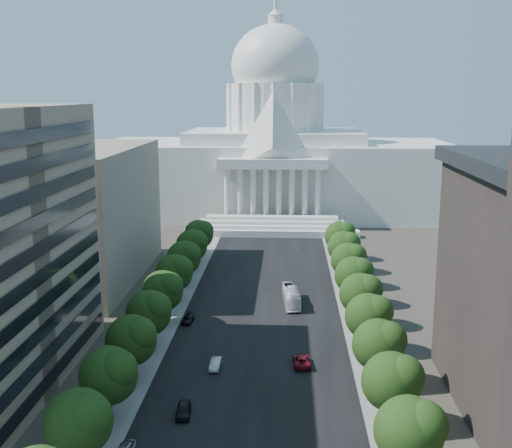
% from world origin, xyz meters
% --- Properties ---
extents(road_asphalt, '(30.00, 260.00, 0.01)m').
position_xyz_m(road_asphalt, '(0.00, 90.00, 0.00)').
color(road_asphalt, black).
rests_on(road_asphalt, ground).
extents(sidewalk_left, '(8.00, 260.00, 0.02)m').
position_xyz_m(sidewalk_left, '(-19.00, 90.00, 0.00)').
color(sidewalk_left, gray).
rests_on(sidewalk_left, ground).
extents(sidewalk_right, '(8.00, 260.00, 0.02)m').
position_xyz_m(sidewalk_right, '(19.00, 90.00, 0.00)').
color(sidewalk_right, gray).
rests_on(sidewalk_right, ground).
extents(capitol, '(120.00, 56.00, 73.00)m').
position_xyz_m(capitol, '(0.00, 184.89, 20.01)').
color(capitol, white).
rests_on(capitol, ground).
extents(office_block_left_far, '(38.00, 52.00, 30.00)m').
position_xyz_m(office_block_left_far, '(-48.00, 100.00, 15.00)').
color(office_block_left_far, gray).
rests_on(office_block_left_far, ground).
extents(tree_l_b, '(7.79, 7.60, 9.97)m').
position_xyz_m(tree_l_b, '(-17.66, 23.81, 6.45)').
color(tree_l_b, '#33261C').
rests_on(tree_l_b, ground).
extents(tree_l_c, '(7.79, 7.60, 9.97)m').
position_xyz_m(tree_l_c, '(-17.66, 35.81, 6.45)').
color(tree_l_c, '#33261C').
rests_on(tree_l_c, ground).
extents(tree_l_d, '(7.79, 7.60, 9.97)m').
position_xyz_m(tree_l_d, '(-17.66, 47.81, 6.45)').
color(tree_l_d, '#33261C').
rests_on(tree_l_d, ground).
extents(tree_l_e, '(7.79, 7.60, 9.97)m').
position_xyz_m(tree_l_e, '(-17.66, 59.81, 6.45)').
color(tree_l_e, '#33261C').
rests_on(tree_l_e, ground).
extents(tree_l_f, '(7.79, 7.60, 9.97)m').
position_xyz_m(tree_l_f, '(-17.66, 71.81, 6.45)').
color(tree_l_f, '#33261C').
rests_on(tree_l_f, ground).
extents(tree_l_g, '(7.79, 7.60, 9.97)m').
position_xyz_m(tree_l_g, '(-17.66, 83.81, 6.45)').
color(tree_l_g, '#33261C').
rests_on(tree_l_g, ground).
extents(tree_l_h, '(7.79, 7.60, 9.97)m').
position_xyz_m(tree_l_h, '(-17.66, 95.81, 6.45)').
color(tree_l_h, '#33261C').
rests_on(tree_l_h, ground).
extents(tree_l_i, '(7.79, 7.60, 9.97)m').
position_xyz_m(tree_l_i, '(-17.66, 107.81, 6.45)').
color(tree_l_i, '#33261C').
rests_on(tree_l_i, ground).
extents(tree_l_j, '(7.79, 7.60, 9.97)m').
position_xyz_m(tree_l_j, '(-17.66, 119.81, 6.45)').
color(tree_l_j, '#33261C').
rests_on(tree_l_j, ground).
extents(tree_r_b, '(7.79, 7.60, 9.97)m').
position_xyz_m(tree_r_b, '(18.34, 23.81, 6.45)').
color(tree_r_b, '#33261C').
rests_on(tree_r_b, ground).
extents(tree_r_c, '(7.79, 7.60, 9.97)m').
position_xyz_m(tree_r_c, '(18.34, 35.81, 6.45)').
color(tree_r_c, '#33261C').
rests_on(tree_r_c, ground).
extents(tree_r_d, '(7.79, 7.60, 9.97)m').
position_xyz_m(tree_r_d, '(18.34, 47.81, 6.45)').
color(tree_r_d, '#33261C').
rests_on(tree_r_d, ground).
extents(tree_r_e, '(7.79, 7.60, 9.97)m').
position_xyz_m(tree_r_e, '(18.34, 59.81, 6.45)').
color(tree_r_e, '#33261C').
rests_on(tree_r_e, ground).
extents(tree_r_f, '(7.79, 7.60, 9.97)m').
position_xyz_m(tree_r_f, '(18.34, 71.81, 6.45)').
color(tree_r_f, '#33261C').
rests_on(tree_r_f, ground).
extents(tree_r_g, '(7.79, 7.60, 9.97)m').
position_xyz_m(tree_r_g, '(18.34, 83.81, 6.45)').
color(tree_r_g, '#33261C').
rests_on(tree_r_g, ground).
extents(tree_r_h, '(7.79, 7.60, 9.97)m').
position_xyz_m(tree_r_h, '(18.34, 95.81, 6.45)').
color(tree_r_h, '#33261C').
rests_on(tree_r_h, ground).
extents(tree_r_i, '(7.79, 7.60, 9.97)m').
position_xyz_m(tree_r_i, '(18.34, 107.81, 6.45)').
color(tree_r_i, '#33261C').
rests_on(tree_r_i, ground).
extents(tree_r_j, '(7.79, 7.60, 9.97)m').
position_xyz_m(tree_r_j, '(18.34, 119.81, 6.45)').
color(tree_r_j, '#33261C').
rests_on(tree_r_j, ground).
extents(streetlight_b, '(2.61, 0.44, 9.00)m').
position_xyz_m(streetlight_b, '(19.90, 35.00, 5.82)').
color(streetlight_b, gray).
rests_on(streetlight_b, ground).
extents(streetlight_c, '(2.61, 0.44, 9.00)m').
position_xyz_m(streetlight_c, '(19.90, 60.00, 5.82)').
color(streetlight_c, gray).
rests_on(streetlight_c, ground).
extents(streetlight_d, '(2.61, 0.44, 9.00)m').
position_xyz_m(streetlight_d, '(19.90, 85.00, 5.82)').
color(streetlight_d, gray).
rests_on(streetlight_d, ground).
extents(streetlight_e, '(2.61, 0.44, 9.00)m').
position_xyz_m(streetlight_e, '(19.90, 110.00, 5.82)').
color(streetlight_e, gray).
rests_on(streetlight_e, ground).
extents(streetlight_f, '(2.61, 0.44, 9.00)m').
position_xyz_m(streetlight_f, '(19.90, 135.00, 5.82)').
color(streetlight_f, gray).
rests_on(streetlight_f, ground).
extents(car_dark_a, '(2.27, 4.84, 1.60)m').
position_xyz_m(car_dark_a, '(-8.67, 37.46, 0.80)').
color(car_dark_a, black).
rests_on(car_dark_a, ground).
extents(car_silver, '(1.74, 4.49, 1.46)m').
position_xyz_m(car_silver, '(-6.08, 52.41, 0.73)').
color(car_silver, '#AFB3B8').
rests_on(car_silver, ground).
extents(car_red, '(2.95, 5.71, 1.54)m').
position_xyz_m(car_red, '(7.19, 54.26, 0.77)').
color(car_red, maroon).
rests_on(car_red, ground).
extents(car_dark_b, '(2.09, 4.65, 1.32)m').
position_xyz_m(car_dark_b, '(-13.50, 72.29, 0.66)').
color(car_dark_b, black).
rests_on(car_dark_b, ground).
extents(city_bus, '(3.84, 12.25, 3.36)m').
position_xyz_m(city_bus, '(5.68, 83.64, 1.68)').
color(city_bus, silver).
rests_on(city_bus, ground).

